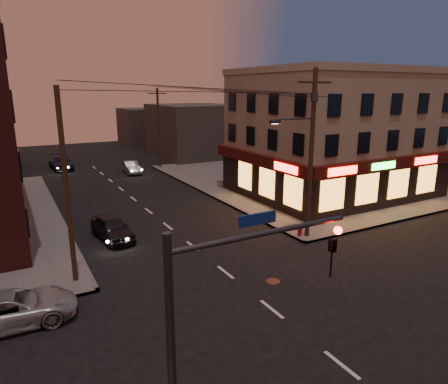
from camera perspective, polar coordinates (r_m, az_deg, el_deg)
ground at (r=17.59m, az=6.84°, el=-16.30°), size 120.00×120.00×0.00m
sidewalk_ne at (r=42.19m, az=11.72°, el=1.96°), size 24.00×28.00×0.15m
pizza_building at (r=35.92m, az=15.41°, el=8.14°), size 15.85×12.85×10.50m
bg_building_ne_a at (r=55.46m, az=-4.32°, el=8.74°), size 10.00×12.00×7.00m
bg_building_ne_b at (r=67.77m, az=-10.90°, el=9.12°), size 8.00×8.00×6.00m
utility_pole_main at (r=24.07m, az=12.20°, el=6.47°), size 4.20×0.44×10.00m
utility_pole_far at (r=47.10m, az=-9.31°, el=8.99°), size 0.26×0.26×9.00m
utility_pole_west at (r=19.27m, az=-21.57°, el=0.49°), size 0.24×0.24×9.00m
traffic_signal at (r=8.83m, az=-1.02°, el=-18.52°), size 4.49×0.32×6.47m
suv_cross at (r=18.16m, az=-28.20°, el=-14.54°), size 4.99×2.44×1.37m
sedan_near at (r=25.50m, az=-15.68°, el=-4.99°), size 2.14×4.37×1.44m
sedan_mid at (r=45.22m, az=-13.16°, el=3.48°), size 1.54×4.08×1.33m
sedan_far at (r=49.82m, az=-22.29°, el=3.87°), size 2.34×5.29×1.51m
fire_hydrant at (r=25.25m, az=10.79°, el=-5.21°), size 0.36×0.36×0.79m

